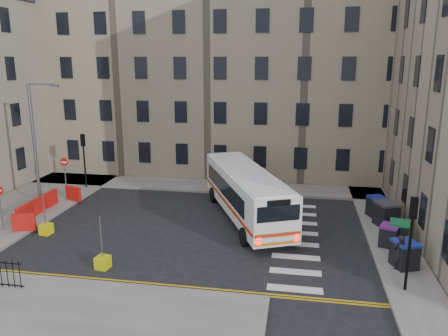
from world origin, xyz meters
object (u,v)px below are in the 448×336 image
(wheelie_bin_d, at_px, (386,214))
(wheelie_bin_e, at_px, (377,207))
(bus, at_px, (246,191))
(pedestrian, at_px, (399,252))
(bollard_chevron, at_px, (103,262))
(wheelie_bin_b, at_px, (389,235))
(wheelie_bin_c, at_px, (399,233))
(wheelie_bin_a, at_px, (405,254))
(bollard_yellow, at_px, (46,229))
(streetlamp, at_px, (34,144))

(wheelie_bin_d, bearing_deg, wheelie_bin_e, 77.57)
(bus, xyz_separation_m, wheelie_bin_e, (8.02, 1.37, -0.97))
(pedestrian, height_order, bollard_chevron, pedestrian)
(wheelie_bin_b, height_order, bollard_chevron, wheelie_bin_b)
(wheelie_bin_d, xyz_separation_m, bollard_chevron, (-14.12, -7.67, -0.57))
(wheelie_bin_c, relative_size, pedestrian, 0.78)
(wheelie_bin_c, height_order, pedestrian, pedestrian)
(wheelie_bin_a, height_order, bollard_yellow, wheelie_bin_a)
(bus, relative_size, wheelie_bin_c, 8.60)
(wheelie_bin_e, distance_m, bollard_chevron, 16.62)
(wheelie_bin_d, distance_m, bollard_yellow, 19.61)
(wheelie_bin_d, bearing_deg, wheelie_bin_b, -120.11)
(streetlamp, xyz_separation_m, bollard_chevron, (8.00, -7.60, -4.04))
(wheelie_bin_e, distance_m, bollard_yellow, 19.72)
(wheelie_bin_b, relative_size, wheelie_bin_e, 0.92)
(bus, distance_m, pedestrian, 9.81)
(wheelie_bin_b, distance_m, bollard_yellow, 18.81)
(bus, xyz_separation_m, bollard_chevron, (-5.82, -7.83, -1.45))
(streetlamp, distance_m, bollard_chevron, 11.75)
(wheelie_bin_a, bearing_deg, streetlamp, 145.92)
(streetlamp, bearing_deg, wheelie_bin_b, -7.58)
(streetlamp, bearing_deg, bollard_chevron, -43.52)
(wheelie_bin_a, xyz_separation_m, wheelie_bin_d, (0.12, 5.35, 0.08))
(bollard_yellow, bearing_deg, bollard_chevron, -34.03)
(wheelie_bin_d, relative_size, bollard_yellow, 2.71)
(streetlamp, distance_m, wheelie_bin_d, 22.40)
(streetlamp, height_order, bollard_chevron, streetlamp)
(streetlamp, height_order, bus, streetlamp)
(bus, distance_m, wheelie_bin_d, 8.35)
(wheelie_bin_d, xyz_separation_m, pedestrian, (-0.43, -5.65, 0.12))
(wheelie_bin_b, bearing_deg, streetlamp, -164.85)
(wheelie_bin_e, bearing_deg, bollard_chevron, -167.23)
(wheelie_bin_b, xyz_separation_m, wheelie_bin_d, (0.37, 2.97, 0.14))
(wheelie_bin_c, bearing_deg, bollard_chevron, -148.61)
(wheelie_bin_d, distance_m, pedestrian, 5.66)
(wheelie_bin_c, relative_size, bollard_chevron, 2.17)
(bollard_chevron, bearing_deg, streetlamp, 136.48)
(bus, bearing_deg, wheelie_bin_a, -57.78)
(pedestrian, height_order, bollard_yellow, pedestrian)
(wheelie_bin_c, bearing_deg, pedestrian, -89.24)
(bollard_yellow, bearing_deg, bus, 22.35)
(streetlamp, xyz_separation_m, pedestrian, (21.70, -5.58, -3.35))
(bus, height_order, bollard_chevron, bus)
(wheelie_bin_a, height_order, wheelie_bin_e, wheelie_bin_a)
(bus, height_order, bollard_yellow, bus)
(streetlamp, xyz_separation_m, wheelie_bin_b, (21.75, -2.90, -3.61))
(wheelie_bin_b, bearing_deg, wheelie_bin_e, 111.65)
(wheelie_bin_d, distance_m, wheelie_bin_e, 1.56)
(wheelie_bin_c, bearing_deg, wheelie_bin_a, -84.06)
(wheelie_bin_e, relative_size, pedestrian, 0.84)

